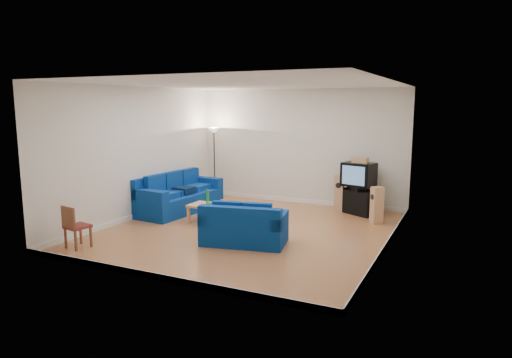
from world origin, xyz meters
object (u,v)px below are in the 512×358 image
at_px(sofa_loveseat, 244,229).
at_px(sofa_three_seat, 177,198).
at_px(tv_stand, 359,202).
at_px(coffee_table, 215,208).
at_px(television, 359,174).

bearing_deg(sofa_loveseat, sofa_three_seat, 136.24).
bearing_deg(sofa_loveseat, tv_stand, 56.04).
height_order(sofa_loveseat, coffee_table, sofa_loveseat).
bearing_deg(sofa_three_seat, tv_stand, 116.96).
distance_m(sofa_three_seat, television, 4.74).
relative_size(coffee_table, television, 1.39).
bearing_deg(tv_stand, sofa_three_seat, -129.43).
height_order(coffee_table, television, television).
bearing_deg(television, sofa_loveseat, -96.94).
bearing_deg(coffee_table, tv_stand, 41.75).
xyz_separation_m(sofa_loveseat, coffee_table, (-1.31, 1.11, 0.08)).
bearing_deg(coffee_table, sofa_loveseat, -40.16).
bearing_deg(television, sofa_three_seat, -142.39).
xyz_separation_m(tv_stand, television, (-0.05, 0.05, 0.70)).
relative_size(sofa_loveseat, television, 2.02).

